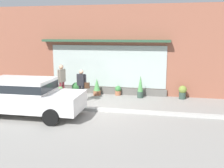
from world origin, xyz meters
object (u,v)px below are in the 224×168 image
object	(u,v)px
potted_plant_near_hydrant	(49,84)
potted_plant_trailing_edge	(17,86)
potted_plant_doorstep	(76,88)
fire_hydrant	(61,95)
pedestrian_passerby	(62,78)
parked_car_white	(24,95)
potted_plant_low_front	(97,87)
pedestrian_with_handbag	(82,83)
potted_plant_window_center	(118,90)
potted_plant_window_left	(140,87)
potted_plant_by_entrance	(183,92)

from	to	relation	value
potted_plant_near_hydrant	potted_plant_trailing_edge	xyz separation A→B (m)	(-1.91, -0.04, -0.13)
potted_plant_doorstep	fire_hydrant	bearing A→B (deg)	-93.99
potted_plant_trailing_edge	potted_plant_doorstep	world-z (taller)	potted_plant_trailing_edge
fire_hydrant	pedestrian_passerby	world-z (taller)	pedestrian_passerby
fire_hydrant	parked_car_white	size ratio (longest dim) A/B	0.18
parked_car_white	potted_plant_low_front	bearing A→B (deg)	63.67
pedestrian_with_handbag	potted_plant_window_center	size ratio (longest dim) A/B	3.07
pedestrian_with_handbag	potted_plant_low_front	size ratio (longest dim) A/B	1.74
potted_plant_trailing_edge	potted_plant_window_center	size ratio (longest dim) A/B	1.52
potted_plant_window_left	potted_plant_trailing_edge	world-z (taller)	potted_plant_window_left
potted_plant_by_entrance	potted_plant_trailing_edge	xyz separation A→B (m)	(-8.98, -0.28, -0.01)
parked_car_white	potted_plant_window_left	bearing A→B (deg)	41.69
fire_hydrant	potted_plant_by_entrance	size ratio (longest dim) A/B	1.20
pedestrian_with_handbag	potted_plant_trailing_edge	xyz separation A→B (m)	(-4.20, 1.20, -0.53)
pedestrian_with_handbag	potted_plant_window_center	world-z (taller)	pedestrian_with_handbag
potted_plant_window_center	fire_hydrant	bearing A→B (deg)	-136.33
potted_plant_low_front	pedestrian_with_handbag	bearing A→B (deg)	-104.38
potted_plant_window_center	potted_plant_window_left	bearing A→B (deg)	-14.46
potted_plant_window_left	potted_plant_trailing_edge	size ratio (longest dim) A/B	1.49
potted_plant_window_center	pedestrian_passerby	bearing A→B (deg)	-155.09
fire_hydrant	potted_plant_near_hydrant	world-z (taller)	potted_plant_near_hydrant
potted_plant_low_front	potted_plant_by_entrance	bearing A→B (deg)	1.04
pedestrian_passerby	potted_plant_near_hydrant	bearing A→B (deg)	-102.18
potted_plant_by_entrance	potted_plant_near_hydrant	bearing A→B (deg)	-178.04
potted_plant_by_entrance	potted_plant_doorstep	world-z (taller)	potted_plant_doorstep
parked_car_white	potted_plant_near_hydrant	size ratio (longest dim) A/B	4.38
pedestrian_with_handbag	potted_plant_window_left	xyz separation A→B (m)	(2.68, 1.29, -0.35)
potted_plant_trailing_edge	potted_plant_doorstep	size ratio (longest dim) A/B	1.12
potted_plant_window_left	potted_plant_doorstep	size ratio (longest dim) A/B	1.66
fire_hydrant	potted_plant_near_hydrant	distance (m)	2.34
potted_plant_window_left	potted_plant_near_hydrant	world-z (taller)	potted_plant_window_left
potted_plant_window_left	potted_plant_window_center	xyz separation A→B (m)	(-1.21, 0.31, -0.29)
potted_plant_low_front	potted_plant_window_center	xyz separation A→B (m)	(1.11, 0.21, -0.17)
pedestrian_with_handbag	potted_plant_near_hydrant	bearing A→B (deg)	161.14
potted_plant_doorstep	potted_plant_window_center	size ratio (longest dim) A/B	1.36
parked_car_white	potted_plant_low_front	world-z (taller)	parked_car_white
pedestrian_passerby	potted_plant_window_center	xyz separation A→B (m)	(2.66, 1.23, -0.77)
pedestrian_passerby	potted_plant_trailing_edge	world-z (taller)	pedestrian_passerby
pedestrian_passerby	parked_car_white	size ratio (longest dim) A/B	0.38
fire_hydrant	pedestrian_with_handbag	distance (m)	1.15
fire_hydrant	pedestrian_passerby	xyz separation A→B (m)	(-0.34, 0.98, 0.61)
potted_plant_doorstep	parked_car_white	bearing A→B (deg)	-102.01
fire_hydrant	potted_plant_trailing_edge	xyz separation A→B (m)	(-3.35, 1.81, -0.05)
pedestrian_passerby	pedestrian_with_handbag	bearing A→B (deg)	98.87
potted_plant_doorstep	potted_plant_window_center	world-z (taller)	potted_plant_doorstep
parked_car_white	potted_plant_window_center	xyz separation A→B (m)	(3.00, 4.20, -0.60)
potted_plant_near_hydrant	potted_plant_doorstep	size ratio (longest dim) A/B	1.51
fire_hydrant	potted_plant_window_center	xyz separation A→B (m)	(2.32, 2.21, -0.16)
potted_plant_by_entrance	potted_plant_near_hydrant	xyz separation A→B (m)	(-7.07, -0.24, 0.13)
pedestrian_with_handbag	potted_plant_by_entrance	size ratio (longest dim) A/B	2.27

